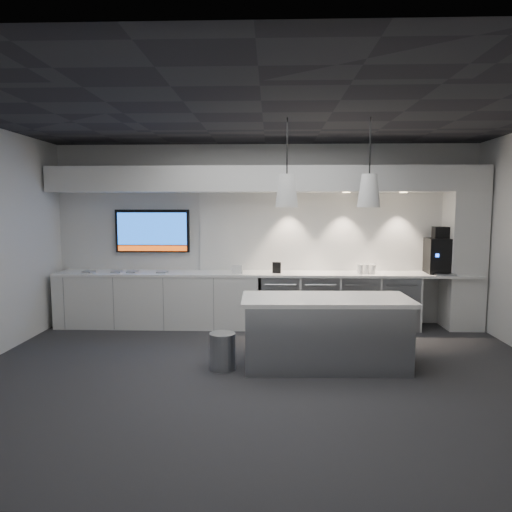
{
  "coord_description": "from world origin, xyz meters",
  "views": [
    {
      "loc": [
        0.1,
        -5.19,
        1.94
      ],
      "look_at": [
        -0.11,
        1.1,
        1.28
      ],
      "focal_mm": 32.0,
      "sensor_mm": 36.0,
      "label": 1
    }
  ],
  "objects_px": {
    "bin": "(222,351)",
    "coffee_machine": "(440,254)",
    "island": "(325,332)",
    "wall_tv": "(153,231)"
  },
  "relations": [
    {
      "from": "bin",
      "to": "coffee_machine",
      "type": "relative_size",
      "value": 0.59
    },
    {
      "from": "island",
      "to": "bin",
      "type": "distance_m",
      "value": 1.28
    },
    {
      "from": "wall_tv",
      "to": "bin",
      "type": "xyz_separation_m",
      "value": [
        1.42,
        -2.28,
        -1.34
      ]
    },
    {
      "from": "wall_tv",
      "to": "island",
      "type": "bearing_deg",
      "value": -38.84
    },
    {
      "from": "island",
      "to": "bin",
      "type": "height_order",
      "value": "island"
    },
    {
      "from": "wall_tv",
      "to": "coffee_machine",
      "type": "relative_size",
      "value": 1.67
    },
    {
      "from": "wall_tv",
      "to": "coffee_machine",
      "type": "height_order",
      "value": "wall_tv"
    },
    {
      "from": "wall_tv",
      "to": "bin",
      "type": "relative_size",
      "value": 2.82
    },
    {
      "from": "bin",
      "to": "coffee_machine",
      "type": "bearing_deg",
      "value": 31.66
    },
    {
      "from": "wall_tv",
      "to": "island",
      "type": "xyz_separation_m",
      "value": [
        2.67,
        -2.15,
        -1.12
      ]
    }
  ]
}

